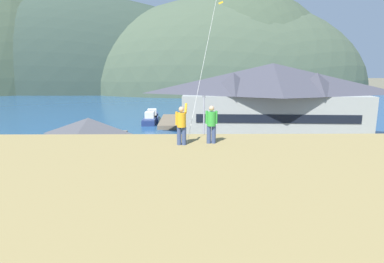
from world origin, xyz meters
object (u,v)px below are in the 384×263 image
person_companion (211,123)px  parked_car_front_row_silver (351,163)px  parked_car_lone_by_shed (294,185)px  parked_car_back_row_right (177,159)px  wharf_dock (169,121)px  harbor_lodge (272,99)px  parking_light_pole (204,123)px  parked_car_corner_spot (375,181)px  storage_shed_near_lot (90,143)px  moored_boat_outer_mooring (188,118)px  parked_car_mid_row_near (72,188)px  moored_boat_inner_slip (152,116)px  parked_car_front_row_red (17,163)px  person_kite_flyer (182,124)px  parked_car_mid_row_center (221,179)px  parked_car_mid_row_far (298,165)px  moored_boat_wharfside (150,119)px

person_companion → parked_car_front_row_silver: bearing=44.6°
parked_car_lone_by_shed → parked_car_back_row_right: 11.46m
wharf_dock → person_companion: (4.43, -42.01, 6.90)m
harbor_lodge → parking_light_pole: size_ratio=3.87×
parked_car_corner_spot → parking_light_pole: bearing=144.0°
person_companion → parked_car_lone_by_shed: bearing=50.0°
harbor_lodge → storage_shed_near_lot: bearing=-146.6°
wharf_dock → moored_boat_outer_mooring: size_ratio=2.06×
parked_car_mid_row_near → parked_car_front_row_silver: size_ratio=1.01×
moored_boat_inner_slip → parked_car_front_row_red: (-9.03, -31.50, 0.34)m
parked_car_front_row_red → person_kite_flyer: 22.13m
parked_car_mid_row_center → parked_car_mid_row_far: (7.39, 3.65, 0.00)m
wharf_dock → parking_light_pole: 24.31m
harbor_lodge → parked_car_corner_spot: bearing=-81.9°
moored_boat_inner_slip → parked_car_mid_row_near: (-1.63, -37.81, 0.34)m
parked_car_mid_row_near → parked_car_front_row_silver: same height
moored_boat_inner_slip → parked_car_front_row_red: bearing=-106.0°
harbor_lodge → parked_car_mid_row_far: (-1.65, -16.54, -4.46)m
parked_car_back_row_right → person_companion: person_companion is taller
parked_car_mid_row_center → parked_car_front_row_red: bearing=166.3°
harbor_lodge → moored_boat_outer_mooring: harbor_lodge is taller
storage_shed_near_lot → parked_car_mid_row_center: 13.76m
moored_boat_wharfside → parked_car_front_row_red: 29.29m
moored_boat_wharfside → harbor_lodge: bearing=-33.3°
moored_boat_inner_slip → parked_car_front_row_silver: size_ratio=1.78×
parked_car_lone_by_shed → parked_car_back_row_right: same height
parked_car_corner_spot → parking_light_pole: parking_light_pole is taller
harbor_lodge → parked_car_front_row_silver: size_ratio=6.25×
harbor_lodge → parked_car_corner_spot: size_ratio=6.08×
parked_car_back_row_right → parked_car_corner_spot: bearing=-21.4°
parked_car_mid_row_near → parked_car_front_row_silver: (23.71, 6.12, 0.00)m
parked_car_lone_by_shed → person_kite_flyer: size_ratio=2.33×
parked_car_mid_row_center → parking_light_pole: (-0.97, 8.90, 2.99)m
storage_shed_near_lot → parked_car_mid_row_center: storage_shed_near_lot is taller
parked_car_corner_spot → person_companion: bearing=-146.1°
parked_car_front_row_silver → moored_boat_inner_slip: bearing=124.9°
parked_car_mid_row_far → parked_car_corner_spot: bearing=-42.2°
parked_car_mid_row_far → person_companion: (-8.95, -13.26, 6.18)m
parked_car_mid_row_far → person_kite_flyer: 18.12m
parked_car_front_row_red → parked_car_back_row_right: (14.82, 1.13, 0.00)m
harbor_lodge → wharf_dock: bearing=140.9°
parked_car_back_row_right → person_kite_flyer: size_ratio=2.30×
parked_car_front_row_silver → parked_car_mid_row_far: bearing=-172.6°
wharf_dock → moored_boat_outer_mooring: (3.31, 2.00, 0.37)m
parked_car_lone_by_shed → person_companion: person_companion is taller
moored_boat_wharfside → parked_car_front_row_red: bearing=-108.1°
moored_boat_inner_slip → person_companion: 46.77m
moored_boat_outer_mooring → parked_car_mid_row_center: size_ratio=1.49×
person_kite_flyer → person_companion: person_kite_flyer is taller
storage_shed_near_lot → parked_car_front_row_silver: size_ratio=1.71×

